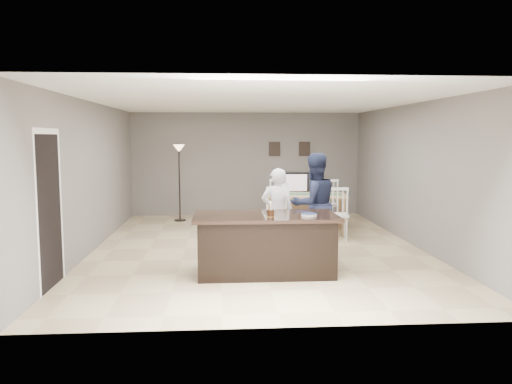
{
  "coord_description": "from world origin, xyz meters",
  "views": [
    {
      "loc": [
        -0.66,
        -9.18,
        2.06
      ],
      "look_at": [
        -0.04,
        -0.3,
        1.08
      ],
      "focal_mm": 35.0,
      "sensor_mm": 36.0,
      "label": 1
    }
  ],
  "objects": [
    {
      "name": "doorway",
      "position": [
        -2.99,
        -2.3,
        1.26
      ],
      "size": [
        0.0,
        2.1,
        2.65
      ],
      "color": "black",
      "rests_on": "floor"
    },
    {
      "name": "dining_table",
      "position": [
        1.16,
        1.48,
        0.68
      ],
      "size": [
        1.92,
        2.18,
        1.07
      ],
      "rotation": [
        0.0,
        0.0,
        -0.13
      ],
      "color": "#A37E58",
      "rests_on": "floor"
    },
    {
      "name": "tv_screen_glow",
      "position": [
        1.2,
        3.76,
        0.87
      ],
      "size": [
        0.78,
        0.0,
        0.78
      ],
      "primitive_type": "plane",
      "rotation": [
        1.57,
        0.0,
        3.14
      ],
      "color": "orange",
      "rests_on": "tv_console"
    },
    {
      "name": "plate_stack",
      "position": [
        0.63,
        -1.97,
        0.92
      ],
      "size": [
        0.24,
        0.24,
        0.04
      ],
      "color": "white",
      "rests_on": "kitchen_island"
    },
    {
      "name": "birthday_cake",
      "position": [
        0.06,
        -1.98,
        0.95
      ],
      "size": [
        0.14,
        0.14,
        0.22
      ],
      "color": "gold",
      "rests_on": "kitchen_island"
    },
    {
      "name": "man",
      "position": [
        0.95,
        -0.67,
        0.89
      ],
      "size": [
        1.03,
        0.91,
        1.79
      ],
      "primitive_type": "imported",
      "rotation": [
        0.0,
        0.0,
        3.45
      ],
      "color": "#191F37",
      "rests_on": "floor"
    },
    {
      "name": "picture_frames",
      "position": [
        1.15,
        3.98,
        1.75
      ],
      "size": [
        1.1,
        0.02,
        0.38
      ],
      "color": "black",
      "rests_on": "room_shell"
    },
    {
      "name": "tv_console",
      "position": [
        1.2,
        3.77,
        0.3
      ],
      "size": [
        1.2,
        0.4,
        0.6
      ],
      "primitive_type": "cube",
      "color": "brown",
      "rests_on": "floor"
    },
    {
      "name": "television",
      "position": [
        1.2,
        3.84,
        0.86
      ],
      "size": [
        0.91,
        0.12,
        0.53
      ],
      "primitive_type": "imported",
      "rotation": [
        0.0,
        0.0,
        3.14
      ],
      "color": "black",
      "rests_on": "tv_console"
    },
    {
      "name": "woman",
      "position": [
        0.31,
        -0.7,
        0.77
      ],
      "size": [
        0.59,
        0.42,
        1.53
      ],
      "primitive_type": "imported",
      "rotation": [
        0.0,
        0.0,
        3.05
      ],
      "color": "silver",
      "rests_on": "floor"
    },
    {
      "name": "room_shell",
      "position": [
        0.0,
        0.0,
        1.68
      ],
      "size": [
        8.0,
        8.0,
        8.0
      ],
      "color": "slate",
      "rests_on": "floor"
    },
    {
      "name": "kitchen_island",
      "position": [
        0.0,
        -1.8,
        0.45
      ],
      "size": [
        2.15,
        1.1,
        0.9
      ],
      "color": "black",
      "rests_on": "floor"
    },
    {
      "name": "floor",
      "position": [
        0.0,
        0.0,
        0.0
      ],
      "size": [
        8.0,
        8.0,
        0.0
      ],
      "primitive_type": "plane",
      "color": "tan",
      "rests_on": "ground"
    },
    {
      "name": "floor_lamp",
      "position": [
        -1.69,
        3.11,
        1.46
      ],
      "size": [
        0.28,
        0.28,
        1.88
      ],
      "color": "black",
      "rests_on": "floor"
    }
  ]
}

